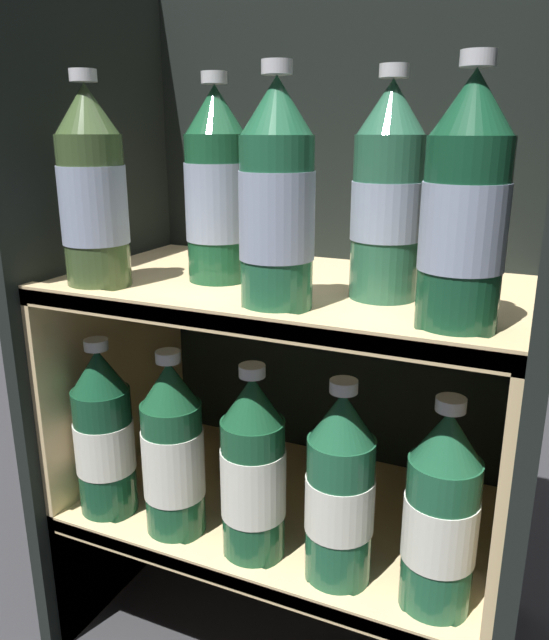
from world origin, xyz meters
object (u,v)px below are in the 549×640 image
(bottle_upper_front_1, at_px, (277,203))
(bottle_upper_front_2, at_px, (465,212))
(bottle_lower_front_2, at_px, (253,472))
(bottle_upper_front_0, at_px, (93,194))
(bottle_upper_back_0, at_px, (217,191))
(bottle_upper_back_1, at_px, (387,198))
(bottle_lower_front_0, at_px, (104,436))
(bottle_lower_front_4, at_px, (441,516))
(bottle_lower_front_3, at_px, (340,492))
(bottle_lower_front_1, at_px, (173,453))

(bottle_upper_front_1, height_order, bottle_upper_front_2, same)
(bottle_upper_front_2, xyz_separation_m, bottle_lower_front_2, (-0.22, 0.00, -0.33))
(bottle_upper_front_0, distance_m, bottle_upper_back_0, 0.15)
(bottle_upper_front_1, bearing_deg, bottle_upper_back_1, 42.78)
(bottle_upper_front_2, height_order, bottle_upper_back_0, same)
(bottle_upper_front_0, height_order, bottle_lower_front_0, bottle_upper_front_0)
(bottle_upper_front_2, bearing_deg, bottle_upper_back_0, 164.18)
(bottle_upper_back_0, bearing_deg, bottle_lower_front_4, -15.66)
(bottle_lower_front_0, bearing_deg, bottle_upper_back_1, 14.06)
(bottle_upper_front_1, relative_size, bottle_upper_back_0, 1.00)
(bottle_lower_front_0, height_order, bottle_lower_front_3, same)
(bottle_upper_back_1, relative_size, bottle_lower_front_4, 1.00)
(bottle_upper_back_0, relative_size, bottle_upper_back_1, 1.00)
(bottle_lower_front_0, distance_m, bottle_lower_front_1, 0.11)
(bottle_upper_front_0, relative_size, bottle_lower_front_3, 1.00)
(bottle_upper_back_0, xyz_separation_m, bottle_lower_front_4, (0.32, -0.09, -0.33))
(bottle_upper_back_0, bearing_deg, bottle_upper_front_0, -143.84)
(bottle_upper_front_1, relative_size, bottle_lower_front_4, 1.00)
(bottle_upper_front_2, bearing_deg, bottle_lower_front_1, -180.00)
(bottle_upper_front_0, bearing_deg, bottle_lower_front_2, 0.00)
(bottle_upper_back_1, height_order, bottle_lower_front_1, bottle_upper_back_1)
(bottle_lower_front_3, relative_size, bottle_lower_front_4, 1.00)
(bottle_upper_front_1, distance_m, bottle_lower_front_4, 0.38)
(bottle_upper_front_2, height_order, bottle_lower_front_4, bottle_upper_front_2)
(bottle_upper_front_0, bearing_deg, bottle_upper_front_1, -0.00)
(bottle_upper_front_0, relative_size, bottle_lower_front_0, 1.00)
(bottle_upper_front_0, xyz_separation_m, bottle_upper_front_1, (0.24, -0.00, 0.00))
(bottle_lower_front_4, bearing_deg, bottle_upper_front_0, 180.00)
(bottle_lower_front_0, relative_size, bottle_lower_front_4, 1.00)
(bottle_lower_front_2, bearing_deg, bottle_lower_front_4, 0.00)
(bottle_lower_front_1, height_order, bottle_lower_front_4, same)
(bottle_upper_front_1, xyz_separation_m, bottle_lower_front_3, (0.08, 0.00, -0.33))
(bottle_upper_back_1, xyz_separation_m, bottle_lower_front_2, (-0.13, -0.09, -0.33))
(bottle_lower_front_1, bearing_deg, bottle_upper_back_0, 73.80)
(bottle_upper_front_0, distance_m, bottle_upper_front_1, 0.24)
(bottle_lower_front_0, height_order, bottle_lower_front_2, same)
(bottle_lower_front_4, bearing_deg, bottle_upper_back_0, 164.34)
(bottle_upper_front_0, distance_m, bottle_lower_front_2, 0.39)
(bottle_upper_front_2, distance_m, bottle_lower_front_3, 0.35)
(bottle_lower_front_4, bearing_deg, bottle_upper_back_1, 138.18)
(bottle_upper_front_2, relative_size, bottle_lower_front_0, 1.00)
(bottle_upper_back_1, height_order, bottle_lower_front_4, bottle_upper_back_1)
(bottle_upper_back_0, xyz_separation_m, bottle_lower_front_3, (0.20, -0.09, -0.33))
(bottle_upper_back_0, relative_size, bottle_lower_front_1, 1.00)
(bottle_upper_back_0, xyz_separation_m, bottle_lower_front_0, (-0.14, -0.09, -0.33))
(bottle_upper_front_0, height_order, bottle_upper_front_2, same)
(bottle_lower_front_0, relative_size, bottle_lower_front_1, 1.00)
(bottle_upper_back_0, bearing_deg, bottle_upper_front_2, -15.82)
(bottle_upper_back_1, height_order, bottle_lower_front_3, bottle_upper_back_1)
(bottle_upper_front_0, xyz_separation_m, bottle_upper_front_2, (0.43, 0.00, 0.00))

